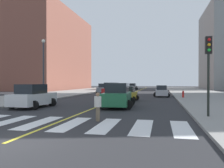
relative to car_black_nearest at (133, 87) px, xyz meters
name	(u,v)px	position (x,y,z in m)	size (l,w,h in m)	color
ground_plane	(3,144)	(2.09, -54.69, -0.83)	(220.00, 220.00, 0.00)	#28282B
sidewalk_kerb_east	(224,101)	(14.29, -34.69, -0.75)	(10.00, 120.00, 0.15)	gray
sidewalk_kerb_west	(25,98)	(-10.11, -34.69, -0.75)	(10.00, 120.00, 0.15)	gray
crosswalk_paint	(56,123)	(2.09, -50.69, -0.82)	(13.50, 4.00, 0.01)	silver
lane_divider_paint	(134,92)	(2.09, -14.69, -0.82)	(0.16, 80.00, 0.01)	yellow
low_rise_brick_west	(48,52)	(-24.50, -1.06, 10.12)	(16.00, 32.00, 21.89)	brown
car_black_nearest	(133,87)	(0.00, 0.00, 0.00)	(2.59, 4.04, 1.77)	black
car_red_second	(112,90)	(0.50, -29.53, 0.14)	(2.99, 4.68, 2.06)	red
car_green_third	(117,96)	(3.84, -42.77, 0.14)	(3.02, 4.70, 2.06)	#236B42
car_silver_fourth	(161,91)	(7.54, -27.90, -0.05)	(2.38, 3.75, 1.66)	#B7B7BC
car_yellow_fifth	(127,94)	(3.78, -36.31, -0.04)	(2.47, 3.84, 1.68)	gold
car_white_sixth	(33,97)	(-3.04, -44.45, 0.09)	(2.88, 4.49, 1.96)	silver
car_gray_seventh	(104,89)	(-3.15, -19.44, 0.04)	(2.69, 4.22, 1.86)	slate
traffic_light_near_corner	(208,60)	(10.15, -47.53, 2.59)	(0.36, 0.41, 4.64)	black
pedestrian_crossing	(98,105)	(4.06, -49.56, 0.04)	(0.39, 0.39, 1.57)	brown
fire_hydrant	(183,94)	(10.27, -31.10, -0.25)	(0.26, 0.26, 0.89)	red
street_lamp	(43,63)	(-6.56, -36.31, 3.59)	(0.44, 0.44, 7.20)	#38383D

